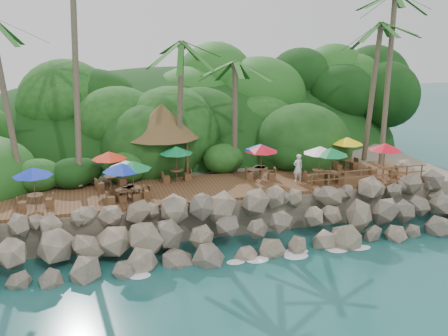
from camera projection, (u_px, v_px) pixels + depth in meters
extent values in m
plane|color=#19514F|center=(255.00, 260.00, 26.39)|extent=(140.00, 140.00, 0.00)
cube|color=gray|center=(190.00, 164.00, 40.90)|extent=(32.00, 25.20, 2.10)
ellipsoid|color=#143811|center=(174.00, 154.00, 48.13)|extent=(44.80, 28.00, 15.40)
cube|color=brown|center=(224.00, 187.00, 31.34)|extent=(26.00, 5.00, 0.20)
ellipsoid|color=white|center=(10.00, 289.00, 23.48)|extent=(1.20, 0.80, 0.06)
ellipsoid|color=white|center=(77.00, 280.00, 24.28)|extent=(1.20, 0.80, 0.06)
ellipsoid|color=white|center=(140.00, 272.00, 25.07)|extent=(1.20, 0.80, 0.06)
ellipsoid|color=white|center=(198.00, 264.00, 25.86)|extent=(1.20, 0.80, 0.06)
ellipsoid|color=white|center=(254.00, 257.00, 26.66)|extent=(1.20, 0.80, 0.06)
ellipsoid|color=white|center=(306.00, 251.00, 27.45)|extent=(1.20, 0.80, 0.06)
ellipsoid|color=white|center=(355.00, 244.00, 28.25)|extent=(1.20, 0.80, 0.06)
ellipsoid|color=white|center=(401.00, 238.00, 29.04)|extent=(1.20, 0.80, 0.06)
ellipsoid|color=white|center=(445.00, 233.00, 29.83)|extent=(1.20, 0.80, 0.06)
cylinder|color=brown|center=(7.00, 106.00, 29.18)|extent=(1.40, 1.94, 9.99)
cylinder|color=brown|center=(76.00, 69.00, 30.07)|extent=(0.99, 3.38, 13.82)
cylinder|color=brown|center=(180.00, 111.00, 32.32)|extent=(0.84, 0.86, 8.57)
ellipsoid|color=#23601E|center=(178.00, 42.00, 31.15)|extent=(6.00, 6.00, 2.40)
cylinder|color=brown|center=(235.00, 118.00, 33.44)|extent=(0.51, 0.60, 7.31)
ellipsoid|color=#23601E|center=(235.00, 62.00, 32.44)|extent=(6.00, 6.00, 2.40)
cylinder|color=brown|center=(388.00, 81.00, 35.03)|extent=(1.43, 1.91, 11.63)
cylinder|color=brown|center=(372.00, 95.00, 35.52)|extent=(0.56, 1.06, 9.71)
ellipsoid|color=#23601E|center=(378.00, 23.00, 34.20)|extent=(6.00, 6.00, 2.40)
cylinder|color=brown|center=(144.00, 161.00, 32.27)|extent=(0.16, 0.16, 2.40)
cylinder|color=brown|center=(187.00, 158.00, 33.01)|extent=(0.16, 0.16, 2.40)
cylinder|color=brown|center=(139.00, 151.00, 34.86)|extent=(0.16, 0.16, 2.40)
cylinder|color=brown|center=(179.00, 148.00, 35.60)|extent=(0.16, 0.16, 2.40)
cone|color=brown|center=(161.00, 121.00, 33.31)|extent=(5.08, 5.08, 2.20)
cylinder|color=brown|center=(128.00, 193.00, 28.62)|extent=(0.08, 0.08, 0.75)
cylinder|color=brown|center=(127.00, 187.00, 28.52)|extent=(0.85, 0.85, 0.05)
cylinder|color=brown|center=(127.00, 181.00, 28.42)|extent=(0.05, 0.05, 2.23)
cone|color=silver|center=(126.00, 164.00, 28.16)|extent=(2.13, 2.13, 0.46)
cube|color=brown|center=(115.00, 197.00, 28.49)|extent=(0.43, 0.43, 0.47)
cube|color=brown|center=(140.00, 194.00, 28.84)|extent=(0.43, 0.43, 0.47)
cylinder|color=brown|center=(319.00, 176.00, 31.92)|extent=(0.08, 0.08, 0.75)
cylinder|color=brown|center=(319.00, 170.00, 31.81)|extent=(0.85, 0.85, 0.05)
cylinder|color=brown|center=(319.00, 165.00, 31.72)|extent=(0.05, 0.05, 2.23)
cone|color=white|center=(320.00, 150.00, 31.46)|extent=(2.13, 2.13, 0.46)
cube|color=brown|center=(308.00, 179.00, 31.78)|extent=(0.43, 0.43, 0.47)
cube|color=brown|center=(329.00, 177.00, 32.13)|extent=(0.43, 0.43, 0.47)
cylinder|color=brown|center=(330.00, 178.00, 31.50)|extent=(0.08, 0.08, 0.75)
cylinder|color=brown|center=(330.00, 172.00, 31.39)|extent=(0.85, 0.85, 0.05)
cylinder|color=brown|center=(331.00, 166.00, 31.30)|extent=(0.05, 0.05, 2.23)
cone|color=#0D7738|center=(331.00, 151.00, 31.04)|extent=(2.13, 2.13, 0.46)
cube|color=brown|center=(319.00, 181.00, 31.36)|extent=(0.43, 0.43, 0.47)
cube|color=brown|center=(340.00, 179.00, 31.72)|extent=(0.43, 0.43, 0.47)
cylinder|color=brown|center=(177.00, 176.00, 31.91)|extent=(0.08, 0.08, 0.75)
cylinder|color=brown|center=(177.00, 170.00, 31.81)|extent=(0.85, 0.85, 0.05)
cylinder|color=brown|center=(176.00, 165.00, 31.71)|extent=(0.05, 0.05, 2.23)
cone|color=#0D7C3F|center=(176.00, 150.00, 31.45)|extent=(2.13, 2.13, 0.46)
cube|color=brown|center=(166.00, 179.00, 31.70)|extent=(0.46, 0.46, 0.47)
cube|color=brown|center=(187.00, 177.00, 32.20)|extent=(0.46, 0.46, 0.47)
cylinder|color=brown|center=(261.00, 174.00, 32.37)|extent=(0.08, 0.08, 0.75)
cylinder|color=brown|center=(261.00, 168.00, 32.27)|extent=(0.85, 0.85, 0.05)
cylinder|color=brown|center=(261.00, 163.00, 32.17)|extent=(0.05, 0.05, 2.23)
cone|color=red|center=(261.00, 148.00, 31.91)|extent=(2.13, 2.13, 0.46)
cube|color=brown|center=(250.00, 176.00, 32.42)|extent=(0.53, 0.53, 0.47)
cube|color=brown|center=(272.00, 176.00, 32.41)|extent=(0.53, 0.53, 0.47)
cylinder|color=brown|center=(111.00, 182.00, 30.63)|extent=(0.08, 0.08, 0.75)
cylinder|color=brown|center=(110.00, 176.00, 30.52)|extent=(0.85, 0.85, 0.05)
cylinder|color=brown|center=(110.00, 171.00, 30.43)|extent=(0.05, 0.05, 2.23)
cone|color=red|center=(109.00, 155.00, 30.16)|extent=(2.13, 2.13, 0.46)
cube|color=brown|center=(100.00, 186.00, 30.27)|extent=(0.54, 0.54, 0.47)
cube|color=brown|center=(122.00, 182.00, 31.06)|extent=(0.54, 0.54, 0.47)
cylinder|color=brown|center=(383.00, 172.00, 32.73)|extent=(0.08, 0.08, 0.75)
cylinder|color=brown|center=(384.00, 166.00, 32.63)|extent=(0.85, 0.85, 0.05)
cylinder|color=brown|center=(384.00, 161.00, 32.53)|extent=(0.05, 0.05, 2.23)
cone|color=red|center=(385.00, 147.00, 32.27)|extent=(2.13, 2.13, 0.46)
cube|color=brown|center=(373.00, 175.00, 32.65)|extent=(0.47, 0.47, 0.47)
cube|color=brown|center=(393.00, 174.00, 32.89)|extent=(0.47, 0.47, 0.47)
cylinder|color=brown|center=(346.00, 165.00, 34.46)|extent=(0.08, 0.08, 0.75)
cylinder|color=brown|center=(346.00, 159.00, 34.36)|extent=(0.85, 0.85, 0.05)
cylinder|color=brown|center=(347.00, 154.00, 34.26)|extent=(0.05, 0.05, 2.23)
cone|color=yellow|center=(348.00, 141.00, 34.00)|extent=(2.13, 2.13, 0.46)
cube|color=brown|center=(338.00, 168.00, 34.17)|extent=(0.51, 0.51, 0.47)
cube|color=brown|center=(354.00, 165.00, 34.83)|extent=(0.51, 0.51, 0.47)
cylinder|color=brown|center=(36.00, 202.00, 27.21)|extent=(0.08, 0.08, 0.75)
cylinder|color=brown|center=(35.00, 195.00, 27.11)|extent=(0.85, 0.85, 0.05)
cylinder|color=brown|center=(34.00, 189.00, 27.01)|extent=(0.05, 0.05, 2.23)
cone|color=#0D24B0|center=(32.00, 172.00, 26.75)|extent=(2.13, 2.13, 0.46)
cube|color=brown|center=(22.00, 206.00, 26.98)|extent=(0.48, 0.48, 0.47)
cube|color=brown|center=(50.00, 203.00, 27.52)|extent=(0.48, 0.48, 0.47)
cylinder|color=brown|center=(134.00, 194.00, 28.49)|extent=(0.08, 0.08, 0.75)
cylinder|color=brown|center=(134.00, 187.00, 28.38)|extent=(0.85, 0.85, 0.05)
cylinder|color=brown|center=(133.00, 181.00, 28.29)|extent=(0.05, 0.05, 2.23)
cone|color=#0B6731|center=(133.00, 165.00, 28.03)|extent=(2.13, 2.13, 0.46)
cube|color=brown|center=(122.00, 198.00, 28.21)|extent=(0.50, 0.50, 0.47)
cube|color=brown|center=(146.00, 194.00, 28.85)|extent=(0.50, 0.50, 0.47)
cylinder|color=brown|center=(260.00, 173.00, 32.57)|extent=(0.08, 0.08, 0.75)
cylinder|color=brown|center=(260.00, 167.00, 32.47)|extent=(0.85, 0.85, 0.05)
cylinder|color=brown|center=(260.00, 162.00, 32.37)|extent=(0.05, 0.05, 2.23)
cone|color=#0B2A97|center=(260.00, 147.00, 32.11)|extent=(2.13, 2.13, 0.46)
cube|color=brown|center=(249.00, 175.00, 32.66)|extent=(0.55, 0.55, 0.47)
cube|color=brown|center=(271.00, 175.00, 32.56)|extent=(0.55, 0.55, 0.47)
cylinder|color=brown|center=(123.00, 196.00, 28.06)|extent=(0.08, 0.08, 0.75)
cylinder|color=brown|center=(123.00, 190.00, 27.96)|extent=(0.85, 0.85, 0.05)
cylinder|color=brown|center=(123.00, 184.00, 27.86)|extent=(0.05, 0.05, 2.23)
cone|color=#0C26A7|center=(122.00, 167.00, 27.60)|extent=(2.13, 2.13, 0.46)
cube|color=brown|center=(111.00, 200.00, 27.84)|extent=(0.47, 0.47, 0.47)
cube|color=brown|center=(136.00, 197.00, 28.36)|extent=(0.47, 0.47, 0.47)
cylinder|color=brown|center=(312.00, 182.00, 30.28)|extent=(0.10, 0.10, 1.00)
cylinder|color=brown|center=(328.00, 180.00, 30.57)|extent=(0.10, 0.10, 1.00)
cylinder|color=brown|center=(345.00, 179.00, 30.86)|extent=(0.10, 0.10, 1.00)
cylinder|color=brown|center=(361.00, 177.00, 31.15)|extent=(0.10, 0.10, 1.00)
cylinder|color=brown|center=(376.00, 176.00, 31.45)|extent=(0.10, 0.10, 1.00)
cylinder|color=brown|center=(392.00, 175.00, 31.74)|extent=(0.10, 0.10, 1.00)
cylinder|color=brown|center=(407.00, 173.00, 32.03)|extent=(0.10, 0.10, 1.00)
cylinder|color=brown|center=(421.00, 172.00, 32.32)|extent=(0.10, 0.10, 1.00)
cube|color=brown|center=(369.00, 170.00, 31.18)|extent=(8.30, 0.06, 0.06)
cube|color=brown|center=(369.00, 176.00, 31.29)|extent=(8.30, 0.06, 0.06)
imported|color=white|center=(298.00, 168.00, 31.80)|extent=(0.68, 0.48, 1.79)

